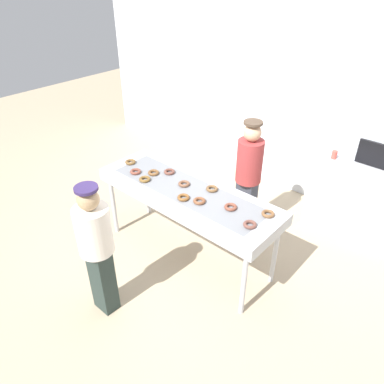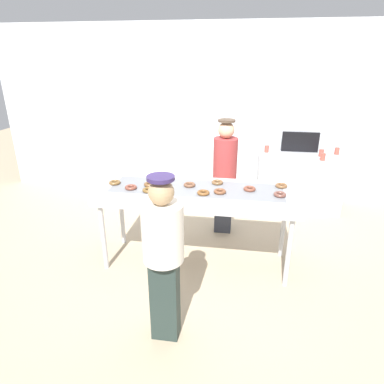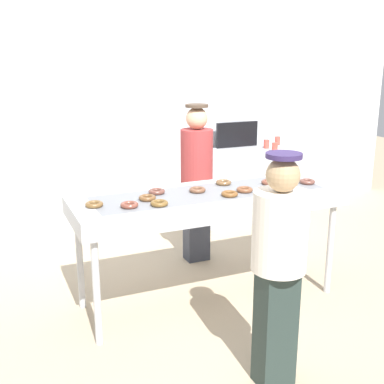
{
  "view_description": "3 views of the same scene",
  "coord_description": "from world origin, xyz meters",
  "px_view_note": "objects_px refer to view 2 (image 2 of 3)",
  "views": [
    {
      "loc": [
        2.42,
        -2.65,
        3.28
      ],
      "look_at": [
        -0.03,
        0.12,
        0.89
      ],
      "focal_mm": 34.39,
      "sensor_mm": 36.0,
      "label": 1
    },
    {
      "loc": [
        0.51,
        -3.54,
        2.4
      ],
      "look_at": [
        -0.06,
        0.03,
        0.93
      ],
      "focal_mm": 31.16,
      "sensor_mm": 36.0,
      "label": 2
    },
    {
      "loc": [
        -1.74,
        -3.63,
        2.12
      ],
      "look_at": [
        -0.13,
        0.08,
        0.99
      ],
      "focal_mm": 46.46,
      "sensor_mm": 36.0,
      "label": 3
    }
  ],
  "objects_px": {
    "chocolate_donut_6": "(164,181)",
    "menu_display": "(300,142)",
    "fryer_conveyor": "(196,195)",
    "chocolate_donut_1": "(115,182)",
    "chocolate_donut_8": "(280,194)",
    "chocolate_donut_10": "(150,184)",
    "chocolate_donut_9": "(250,189)",
    "chocolate_donut_7": "(149,190)",
    "paper_cup_0": "(337,151)",
    "chocolate_donut_5": "(131,187)",
    "chocolate_donut_0": "(189,185)",
    "worker_baker": "(225,171)",
    "chocolate_donut_4": "(203,193)",
    "paper_cup_3": "(321,153)",
    "customer_waiting": "(163,252)",
    "paper_cup_1": "(323,157)",
    "prep_counter": "(298,182)",
    "chocolate_donut_11": "(217,182)",
    "chocolate_donut_3": "(281,186)",
    "chocolate_donut_2": "(220,191)",
    "paper_cup_2": "(267,149)"
  },
  "relations": [
    {
      "from": "chocolate_donut_6",
      "to": "paper_cup_0",
      "type": "distance_m",
      "value": 3.13
    },
    {
      "from": "paper_cup_3",
      "to": "menu_display",
      "type": "relative_size",
      "value": 0.19
    },
    {
      "from": "chocolate_donut_9",
      "to": "paper_cup_0",
      "type": "bearing_deg",
      "value": 55.27
    },
    {
      "from": "paper_cup_3",
      "to": "fryer_conveyor",
      "type": "bearing_deg",
      "value": -132.35
    },
    {
      "from": "chocolate_donut_5",
      "to": "chocolate_donut_10",
      "type": "height_order",
      "value": "same"
    },
    {
      "from": "chocolate_donut_4",
      "to": "chocolate_donut_10",
      "type": "xyz_separation_m",
      "value": [
        -0.65,
        0.16,
        0.0
      ]
    },
    {
      "from": "customer_waiting",
      "to": "paper_cup_1",
      "type": "relative_size",
      "value": 13.81
    },
    {
      "from": "chocolate_donut_8",
      "to": "chocolate_donut_10",
      "type": "relative_size",
      "value": 1.0
    },
    {
      "from": "chocolate_donut_4",
      "to": "chocolate_donut_6",
      "type": "xyz_separation_m",
      "value": [
        -0.52,
        0.31,
        0.0
      ]
    },
    {
      "from": "chocolate_donut_8",
      "to": "chocolate_donut_4",
      "type": "bearing_deg",
      "value": -174.45
    },
    {
      "from": "prep_counter",
      "to": "paper_cup_1",
      "type": "relative_size",
      "value": 11.84
    },
    {
      "from": "chocolate_donut_6",
      "to": "worker_baker",
      "type": "bearing_deg",
      "value": 46.58
    },
    {
      "from": "chocolate_donut_6",
      "to": "menu_display",
      "type": "height_order",
      "value": "menu_display"
    },
    {
      "from": "worker_baker",
      "to": "prep_counter",
      "type": "height_order",
      "value": "worker_baker"
    },
    {
      "from": "chocolate_donut_0",
      "to": "chocolate_donut_11",
      "type": "height_order",
      "value": "same"
    },
    {
      "from": "chocolate_donut_3",
      "to": "chocolate_donut_7",
      "type": "bearing_deg",
      "value": -165.83
    },
    {
      "from": "worker_baker",
      "to": "prep_counter",
      "type": "bearing_deg",
      "value": -128.17
    },
    {
      "from": "chocolate_donut_0",
      "to": "worker_baker",
      "type": "height_order",
      "value": "worker_baker"
    },
    {
      "from": "chocolate_donut_6",
      "to": "prep_counter",
      "type": "relative_size",
      "value": 0.1
    },
    {
      "from": "chocolate_donut_5",
      "to": "chocolate_donut_0",
      "type": "bearing_deg",
      "value": 15.96
    },
    {
      "from": "chocolate_donut_5",
      "to": "prep_counter",
      "type": "bearing_deg",
      "value": 43.16
    },
    {
      "from": "paper_cup_0",
      "to": "chocolate_donut_1",
      "type": "bearing_deg",
      "value": -145.12
    },
    {
      "from": "chocolate_donut_5",
      "to": "prep_counter",
      "type": "relative_size",
      "value": 0.1
    },
    {
      "from": "chocolate_donut_6",
      "to": "paper_cup_1",
      "type": "xyz_separation_m",
      "value": [
        2.15,
        1.55,
        -0.05
      ]
    },
    {
      "from": "chocolate_donut_5",
      "to": "paper_cup_0",
      "type": "height_order",
      "value": "chocolate_donut_5"
    },
    {
      "from": "fryer_conveyor",
      "to": "paper_cup_3",
      "type": "xyz_separation_m",
      "value": [
        1.75,
        1.92,
        0.05
      ]
    },
    {
      "from": "chocolate_donut_2",
      "to": "paper_cup_2",
      "type": "bearing_deg",
      "value": 73.97
    },
    {
      "from": "chocolate_donut_5",
      "to": "chocolate_donut_9",
      "type": "xyz_separation_m",
      "value": [
        1.34,
        0.17,
        0.0
      ]
    },
    {
      "from": "paper_cup_3",
      "to": "chocolate_donut_9",
      "type": "bearing_deg",
      "value": -121.23
    },
    {
      "from": "chocolate_donut_5",
      "to": "prep_counter",
      "type": "distance_m",
      "value": 3.04
    },
    {
      "from": "chocolate_donut_3",
      "to": "menu_display",
      "type": "distance_m",
      "value": 2.04
    },
    {
      "from": "fryer_conveyor",
      "to": "worker_baker",
      "type": "height_order",
      "value": "worker_baker"
    },
    {
      "from": "chocolate_donut_11",
      "to": "prep_counter",
      "type": "height_order",
      "value": "chocolate_donut_11"
    },
    {
      "from": "worker_baker",
      "to": "paper_cup_3",
      "type": "bearing_deg",
      "value": -134.36
    },
    {
      "from": "chocolate_donut_7",
      "to": "paper_cup_0",
      "type": "bearing_deg",
      "value": 41.73
    },
    {
      "from": "chocolate_donut_5",
      "to": "worker_baker",
      "type": "height_order",
      "value": "worker_baker"
    },
    {
      "from": "chocolate_donut_7",
      "to": "chocolate_donut_11",
      "type": "relative_size",
      "value": 1.0
    },
    {
      "from": "chocolate_donut_9",
      "to": "menu_display",
      "type": "height_order",
      "value": "menu_display"
    },
    {
      "from": "fryer_conveyor",
      "to": "chocolate_donut_1",
      "type": "relative_size",
      "value": 16.85
    },
    {
      "from": "chocolate_donut_8",
      "to": "paper_cup_1",
      "type": "height_order",
      "value": "chocolate_donut_8"
    },
    {
      "from": "worker_baker",
      "to": "menu_display",
      "type": "bearing_deg",
      "value": -121.78
    },
    {
      "from": "worker_baker",
      "to": "customer_waiting",
      "type": "distance_m",
      "value": 2.12
    },
    {
      "from": "chocolate_donut_7",
      "to": "chocolate_donut_0",
      "type": "bearing_deg",
      "value": 28.82
    },
    {
      "from": "chocolate_donut_6",
      "to": "chocolate_donut_7",
      "type": "distance_m",
      "value": 0.34
    },
    {
      "from": "fryer_conveyor",
      "to": "chocolate_donut_7",
      "type": "distance_m",
      "value": 0.56
    },
    {
      "from": "chocolate_donut_0",
      "to": "worker_baker",
      "type": "distance_m",
      "value": 0.9
    },
    {
      "from": "chocolate_donut_2",
      "to": "menu_display",
      "type": "distance_m",
      "value": 2.56
    },
    {
      "from": "chocolate_donut_7",
      "to": "chocolate_donut_3",
      "type": "bearing_deg",
      "value": 14.17
    },
    {
      "from": "chocolate_donut_9",
      "to": "chocolate_donut_11",
      "type": "bearing_deg",
      "value": 158.03
    },
    {
      "from": "prep_counter",
      "to": "paper_cup_0",
      "type": "relative_size",
      "value": 11.84
    }
  ]
}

